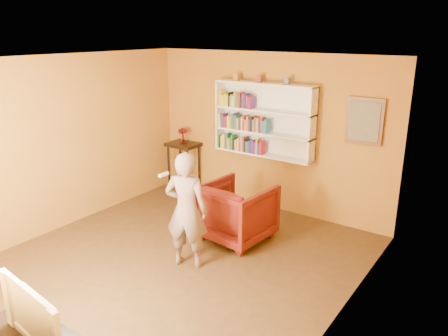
% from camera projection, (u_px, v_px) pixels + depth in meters
% --- Properties ---
extents(room_shell, '(5.30, 5.80, 2.88)m').
position_uv_depth(room_shell, '(171.00, 194.00, 5.65)').
color(room_shell, '#402B14').
rests_on(room_shell, ground).
extents(bookshelf, '(1.80, 0.29, 1.23)m').
position_uv_depth(bookshelf, '(265.00, 120.00, 7.35)').
color(bookshelf, white).
rests_on(bookshelf, room_shell).
extents(books_row_lower, '(0.90, 0.19, 0.27)m').
position_uv_depth(books_row_lower, '(241.00, 144.00, 7.63)').
color(books_row_lower, '#1C7F3E').
rests_on(books_row_lower, bookshelf).
extents(books_row_middle, '(0.98, 0.19, 0.27)m').
position_uv_depth(books_row_middle, '(244.00, 123.00, 7.49)').
color(books_row_middle, yellow).
rests_on(books_row_middle, bookshelf).
extents(books_row_upper, '(0.66, 0.19, 0.27)m').
position_uv_depth(books_row_upper, '(236.00, 100.00, 7.47)').
color(books_row_upper, '#BE8E26').
rests_on(books_row_upper, bookshelf).
extents(ornament_left, '(0.09, 0.09, 0.12)m').
position_uv_depth(ornament_left, '(237.00, 77.00, 7.40)').
color(ornament_left, '#A5752F').
rests_on(ornament_left, bookshelf).
extents(ornament_centre, '(0.08, 0.08, 0.11)m').
position_uv_depth(ornament_centre, '(259.00, 79.00, 7.16)').
color(ornament_centre, brown).
rests_on(ornament_centre, bookshelf).
extents(ornament_right, '(0.07, 0.07, 0.10)m').
position_uv_depth(ornament_right, '(287.00, 81.00, 6.88)').
color(ornament_right, slate).
rests_on(ornament_right, bookshelf).
extents(framed_painting, '(0.55, 0.05, 0.70)m').
position_uv_depth(framed_painting, '(365.00, 121.00, 6.44)').
color(framed_painting, brown).
rests_on(framed_painting, room_shell).
extents(console_table, '(0.59, 0.45, 0.97)m').
position_uv_depth(console_table, '(183.00, 151.00, 8.40)').
color(console_table, black).
rests_on(console_table, ground).
extents(ruby_lustre, '(0.18, 0.18, 0.29)m').
position_uv_depth(ruby_lustre, '(183.00, 132.00, 8.28)').
color(ruby_lustre, maroon).
rests_on(ruby_lustre, console_table).
extents(armchair, '(1.02, 1.05, 0.88)m').
position_uv_depth(armchair, '(237.00, 212.00, 6.52)').
color(armchair, '#450704').
rests_on(armchair, ground).
extents(person, '(0.67, 0.55, 1.58)m').
position_uv_depth(person, '(186.00, 210.00, 5.69)').
color(person, '#756155').
rests_on(person, ground).
extents(game_remote, '(0.04, 0.15, 0.04)m').
position_uv_depth(game_remote, '(164.00, 175.00, 5.47)').
color(game_remote, silver).
rests_on(game_remote, person).
extents(television, '(0.96, 0.24, 0.55)m').
position_uv_depth(television, '(42.00, 312.00, 3.66)').
color(television, black).
rests_on(television, tv_cabinet).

